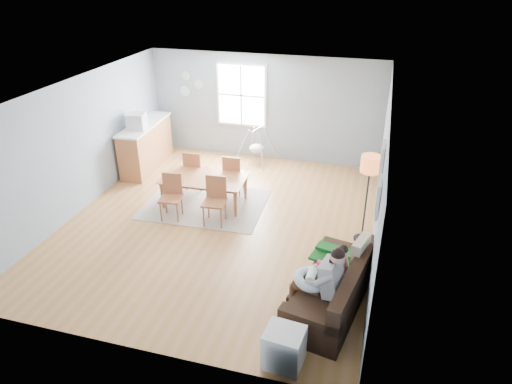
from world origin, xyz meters
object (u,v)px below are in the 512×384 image
(floor_lamp, at_px, (370,171))
(storage_cube, at_px, (283,347))
(chair_se, at_px, (215,197))
(dining_table, at_px, (204,191))
(chair_ne, at_px, (233,172))
(baby_swing, at_px, (257,148))
(toddler, at_px, (335,262))
(counter, at_px, (146,145))
(chair_nw, at_px, (194,168))
(father, at_px, (321,279))
(chair_sw, at_px, (172,193))
(monitor, at_px, (136,121))
(sofa, at_px, (334,292))

(floor_lamp, bearing_deg, storage_cube, -103.50)
(floor_lamp, xyz_separation_m, storage_cube, (-0.79, -3.30, -1.14))
(storage_cube, xyz_separation_m, chair_se, (-2.10, 3.20, 0.28))
(dining_table, bearing_deg, storage_cube, -58.19)
(chair_ne, height_order, baby_swing, chair_ne)
(toddler, bearing_deg, counter, 143.42)
(storage_cube, distance_m, chair_nw, 5.38)
(father, distance_m, chair_sw, 3.97)
(chair_nw, bearing_deg, baby_swing, 62.59)
(toddler, height_order, chair_ne, toddler)
(monitor, bearing_deg, counter, 96.02)
(chair_ne, xyz_separation_m, counter, (-2.56, 0.85, 0.05))
(storage_cube, distance_m, counter, 7.10)
(sofa, height_order, father, father)
(floor_lamp, bearing_deg, chair_sw, -177.80)
(toddler, relative_size, storage_cube, 1.51)
(chair_sw, relative_size, baby_swing, 0.85)
(chair_se, xyz_separation_m, chair_ne, (-0.05, 1.26, -0.03))
(chair_nw, xyz_separation_m, monitor, (-1.60, 0.50, 0.80))
(dining_table, bearing_deg, floor_lamp, -10.80)
(chair_se, distance_m, chair_ne, 1.26)
(chair_nw, bearing_deg, monitor, 162.84)
(floor_lamp, relative_size, baby_swing, 1.57)
(toddler, relative_size, chair_nw, 0.89)
(chair_se, relative_size, monitor, 2.11)
(toddler, height_order, chair_nw, toddler)
(father, bearing_deg, chair_sw, 147.26)
(chair_sw, xyz_separation_m, monitor, (-1.64, 1.76, 0.80))
(sofa, distance_m, counter, 6.60)
(chair_ne, bearing_deg, toddler, -48.91)
(toddler, bearing_deg, chair_sw, 154.11)
(counter, bearing_deg, chair_nw, -28.23)
(monitor, bearing_deg, chair_ne, -10.30)
(chair_ne, bearing_deg, monitor, 169.70)
(chair_se, bearing_deg, floor_lamp, 2.08)
(father, height_order, floor_lamp, floor_lamp)
(toddler, distance_m, dining_table, 3.86)
(chair_ne, xyz_separation_m, monitor, (-2.52, 0.46, 0.80))
(dining_table, distance_m, monitor, 2.57)
(chair_se, height_order, chair_ne, chair_se)
(father, distance_m, chair_se, 3.26)
(storage_cube, height_order, chair_se, chair_se)
(toddler, bearing_deg, sofa, -79.48)
(storage_cube, bearing_deg, baby_swing, 108.49)
(baby_swing, bearing_deg, father, -65.35)
(sofa, distance_m, chair_nw, 4.76)
(father, xyz_separation_m, chair_se, (-2.42, 2.19, -0.13))
(chair_nw, bearing_deg, chair_ne, 2.32)
(chair_se, bearing_deg, sofa, -36.62)
(chair_sw, xyz_separation_m, counter, (-1.68, 2.15, 0.05))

